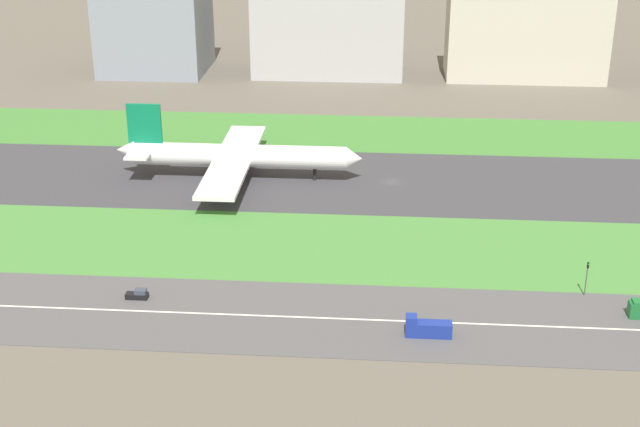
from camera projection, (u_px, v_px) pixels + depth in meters
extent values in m
plane|color=#5B564C|center=(391.00, 182.00, 236.68)|extent=(800.00, 800.00, 0.00)
cube|color=#38383D|center=(391.00, 182.00, 236.66)|extent=(280.00, 46.00, 0.10)
cube|color=#3D7A33|center=(391.00, 134.00, 274.30)|extent=(280.00, 36.00, 0.10)
cube|color=#427F38|center=(390.00, 248.00, 199.02)|extent=(280.00, 36.00, 0.10)
cube|color=#4C4C4F|center=(389.00, 321.00, 169.65)|extent=(280.00, 28.00, 0.10)
cube|color=silver|center=(389.00, 320.00, 169.63)|extent=(266.00, 0.50, 0.01)
cylinder|color=white|center=(240.00, 156.00, 237.00)|extent=(56.00, 6.00, 6.00)
cone|color=white|center=(355.00, 159.00, 234.90)|extent=(4.00, 5.70, 5.70)
cone|color=white|center=(126.00, 150.00, 238.82)|extent=(5.00, 5.40, 5.40)
cube|color=#0C724C|center=(144.00, 124.00, 235.63)|extent=(9.00, 0.80, 11.00)
cube|color=white|center=(143.00, 150.00, 238.43)|extent=(6.00, 16.00, 0.60)
cube|color=white|center=(242.00, 142.00, 251.38)|extent=(10.00, 26.00, 1.00)
cylinder|color=gray|center=(242.00, 156.00, 246.66)|extent=(5.00, 3.20, 3.20)
cube|color=white|center=(223.00, 180.00, 223.84)|extent=(10.00, 26.00, 1.00)
cylinder|color=gray|center=(231.00, 180.00, 230.13)|extent=(5.00, 3.20, 3.20)
cylinder|color=black|center=(315.00, 174.00, 237.42)|extent=(1.00, 1.00, 3.20)
cylinder|color=black|center=(228.00, 167.00, 242.29)|extent=(1.00, 1.00, 3.20)
cylinder|color=black|center=(224.00, 176.00, 235.86)|extent=(1.00, 1.00, 3.20)
cube|color=navy|center=(429.00, 329.00, 163.99)|extent=(8.40, 2.50, 2.80)
cube|color=navy|center=(411.00, 319.00, 163.44)|extent=(2.00, 2.30, 1.20)
cube|color=black|center=(137.00, 296.00, 177.48)|extent=(4.40, 1.80, 1.10)
cube|color=#333D4C|center=(141.00, 291.00, 177.03)|extent=(2.20, 1.66, 0.90)
cylinder|color=#4C4C51|center=(586.00, 282.00, 177.69)|extent=(0.24, 0.24, 6.00)
cube|color=black|center=(588.00, 265.00, 176.29)|extent=(0.36, 0.36, 1.20)
sphere|color=#19D826|center=(588.00, 264.00, 175.99)|extent=(0.24, 0.24, 0.24)
cube|color=gray|center=(154.00, 23.00, 340.65)|extent=(38.49, 35.09, 35.81)
cube|color=#B2B2B7|center=(329.00, 17.00, 334.67)|extent=(55.59, 26.26, 42.82)
cube|color=beige|center=(526.00, 35.00, 331.82)|extent=(57.38, 24.80, 31.33)
cylinder|color=silver|center=(334.00, 33.00, 382.02)|extent=(17.34, 17.34, 12.16)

